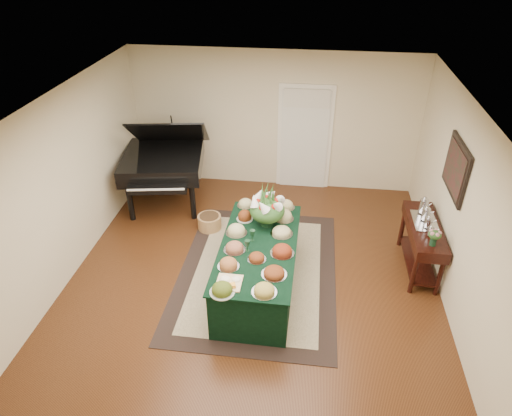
# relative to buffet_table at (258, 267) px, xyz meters

# --- Properties ---
(ground) EXTENTS (6.00, 6.00, 0.00)m
(ground) POSITION_rel_buffet_table_xyz_m (-0.11, 0.24, -0.39)
(ground) COLOR black
(ground) RESTS_ON ground
(area_rug) EXTENTS (2.38, 3.33, 0.01)m
(area_rug) POSITION_rel_buffet_table_xyz_m (-0.05, 0.36, -0.39)
(area_rug) COLOR black
(area_rug) RESTS_ON ground
(kitchen_doorway) EXTENTS (1.05, 0.07, 2.10)m
(kitchen_doorway) POSITION_rel_buffet_table_xyz_m (0.49, 3.21, 0.63)
(kitchen_doorway) COLOR white
(kitchen_doorway) RESTS_ON ground
(buffet_table) EXTENTS (1.08, 2.24, 0.78)m
(buffet_table) POSITION_rel_buffet_table_xyz_m (0.00, 0.00, 0.00)
(buffet_table) COLOR black
(buffet_table) RESTS_ON ground
(food_platters) EXTENTS (1.02, 2.33, 0.12)m
(food_platters) POSITION_rel_buffet_table_xyz_m (-0.00, 0.07, 0.43)
(food_platters) COLOR silver
(food_platters) RESTS_ON buffet_table
(cutting_board) EXTENTS (0.32, 0.32, 0.10)m
(cutting_board) POSITION_rel_buffet_table_xyz_m (-0.26, -0.81, 0.42)
(cutting_board) COLOR tan
(cutting_board) RESTS_ON buffet_table
(green_goblets) EXTENTS (0.11, 0.32, 0.18)m
(green_goblets) POSITION_rel_buffet_table_xyz_m (-0.12, -0.02, 0.48)
(green_goblets) COLOR #13311D
(green_goblets) RESTS_ON buffet_table
(floral_centerpiece) EXTENTS (0.54, 0.54, 0.54)m
(floral_centerpiece) POSITION_rel_buffet_table_xyz_m (0.06, 0.53, 0.70)
(floral_centerpiece) COLOR #13311D
(floral_centerpiece) RESTS_ON buffet_table
(grand_piano) EXTENTS (1.71, 1.90, 1.75)m
(grand_piano) POSITION_rel_buffet_table_xyz_m (-2.04, 2.21, 0.48)
(grand_piano) COLOR black
(grand_piano) RESTS_ON ground
(wicker_basket) EXTENTS (0.41, 0.41, 0.26)m
(wicker_basket) POSITION_rel_buffet_table_xyz_m (-1.04, 1.43, -0.26)
(wicker_basket) COLOR #9F6F40
(wicker_basket) RESTS_ON ground
(mahogany_sideboard) EXTENTS (0.45, 1.38, 0.80)m
(mahogany_sideboard) POSITION_rel_buffet_table_xyz_m (2.39, 0.78, 0.23)
(mahogany_sideboard) COLOR black
(mahogany_sideboard) RESTS_ON ground
(tea_service) EXTENTS (0.34, 0.74, 0.30)m
(tea_service) POSITION_rel_buffet_table_xyz_m (2.39, 0.85, 0.52)
(tea_service) COLOR silver
(tea_service) RESTS_ON mahogany_sideboard
(pink_bouquet) EXTENTS (0.20, 0.20, 0.25)m
(pink_bouquet) POSITION_rel_buffet_table_xyz_m (2.39, 0.29, 0.58)
(pink_bouquet) COLOR #13311D
(pink_bouquet) RESTS_ON mahogany_sideboard
(wall_painting) EXTENTS (0.05, 0.95, 0.75)m
(wall_painting) POSITION_rel_buffet_table_xyz_m (2.61, 0.78, 1.36)
(wall_painting) COLOR black
(wall_painting) RESTS_ON ground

